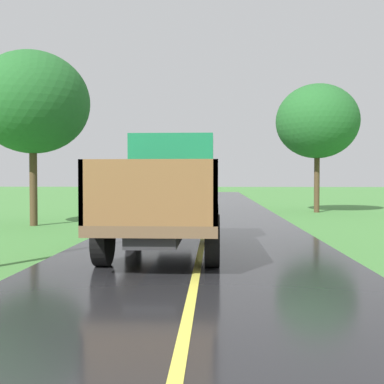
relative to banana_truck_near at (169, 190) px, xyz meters
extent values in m
cube|color=#2D2D30|center=(0.01, -0.93, -0.80)|extent=(0.90, 5.51, 0.24)
cube|color=brown|center=(0.01, -0.93, -0.60)|extent=(2.30, 5.80, 0.20)
cube|color=#197A4C|center=(0.01, 1.02, 0.45)|extent=(2.10, 1.90, 1.90)
cube|color=black|center=(0.01, 1.97, 0.78)|extent=(1.78, 0.02, 0.76)
cube|color=brown|center=(-1.10, -1.91, 0.05)|extent=(0.08, 3.85, 1.10)
cube|color=brown|center=(1.12, -1.91, 0.05)|extent=(0.08, 3.85, 1.10)
cube|color=brown|center=(0.01, -3.79, 0.05)|extent=(2.30, 0.08, 1.10)
cube|color=brown|center=(0.01, -0.02, 0.05)|extent=(2.30, 0.08, 1.10)
cylinder|color=black|center=(-1.04, 0.86, -0.90)|extent=(0.28, 1.00, 1.00)
cylinder|color=black|center=(1.06, 0.86, -0.90)|extent=(0.28, 1.00, 1.00)
cylinder|color=black|center=(-1.04, -2.53, -0.90)|extent=(0.28, 1.00, 1.00)
cylinder|color=black|center=(1.06, -2.53, -0.90)|extent=(0.28, 1.00, 1.00)
ellipsoid|color=#8AB51F|center=(-0.02, -0.71, -0.36)|extent=(0.50, 0.55, 0.45)
ellipsoid|color=#98B91F|center=(0.24, -1.44, -0.04)|extent=(0.55, 0.63, 0.48)
ellipsoid|color=#8BC02C|center=(-0.83, -2.09, 0.29)|extent=(0.53, 0.68, 0.47)
ellipsoid|color=#89B122|center=(0.90, -0.48, 0.28)|extent=(0.44, 0.57, 0.46)
ellipsoid|color=#88C628|center=(-0.39, -0.77, 0.02)|extent=(0.42, 0.48, 0.40)
ellipsoid|color=#9DC631|center=(-0.85, -2.47, 0.31)|extent=(0.52, 0.54, 0.50)
cylinder|color=#4C3823|center=(-5.64, 5.83, -0.03)|extent=(0.28, 0.28, 2.90)
ellipsoid|color=#236028|center=(-5.64, 5.83, 3.10)|extent=(4.19, 4.19, 3.77)
cylinder|color=#4C3823|center=(6.39, 13.40, 0.03)|extent=(0.28, 0.28, 3.02)
ellipsoid|color=#236028|center=(6.39, 13.40, 3.24)|extent=(4.25, 4.25, 3.83)
camera|label=1|loc=(1.11, -11.55, 0.28)|focal=44.52mm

